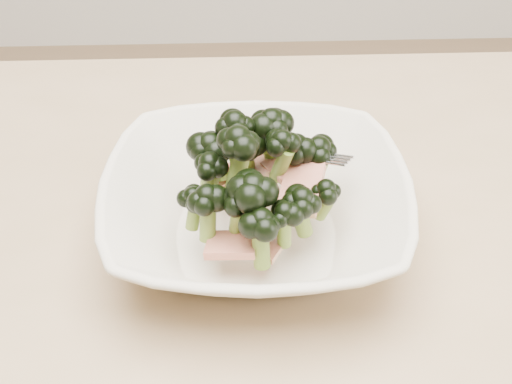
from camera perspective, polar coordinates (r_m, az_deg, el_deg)
dining_table at (r=0.67m, az=-2.89°, el=-13.01°), size 1.20×0.80×0.75m
broccoli_dish at (r=0.61m, az=0.01°, el=-0.83°), size 0.27×0.27×0.12m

